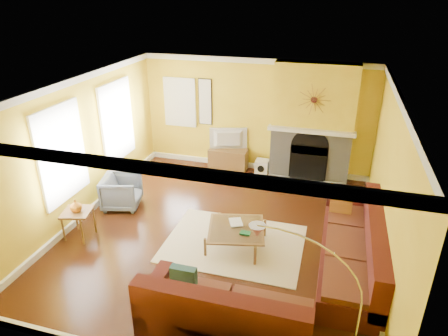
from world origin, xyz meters
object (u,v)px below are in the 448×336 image
(side_table, at_px, (79,224))
(arc_lamp, at_px, (309,309))
(sectional_sofa, at_px, (278,249))
(armchair, at_px, (122,192))
(media_console, at_px, (228,159))
(coffee_table, at_px, (236,237))

(side_table, xyz_separation_m, arc_lamp, (4.18, -1.70, 0.69))
(sectional_sofa, relative_size, armchair, 5.00)
(media_console, distance_m, side_table, 4.02)
(sectional_sofa, bearing_deg, armchair, 160.56)
(armchair, relative_size, side_table, 1.39)
(sectional_sofa, relative_size, coffee_table, 3.90)
(arc_lamp, bearing_deg, coffee_table, 122.10)
(side_table, bearing_deg, armchair, 80.54)
(coffee_table, xyz_separation_m, armchair, (-2.60, 0.70, 0.15))
(coffee_table, xyz_separation_m, media_console, (-1.00, 3.10, 0.07))
(side_table, bearing_deg, sectional_sofa, -0.00)
(coffee_table, distance_m, side_table, 2.85)
(arc_lamp, bearing_deg, media_console, 114.18)
(media_console, relative_size, side_table, 1.76)
(armchair, bearing_deg, sectional_sofa, -123.72)
(armchair, distance_m, side_table, 1.22)
(sectional_sofa, height_order, side_table, sectional_sofa)
(media_console, bearing_deg, armchair, -123.69)
(sectional_sofa, height_order, arc_lamp, arc_lamp)
(coffee_table, xyz_separation_m, side_table, (-2.80, -0.50, 0.08))
(coffee_table, xyz_separation_m, arc_lamp, (1.38, -2.20, 0.77))
(media_console, bearing_deg, arc_lamp, -65.82)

